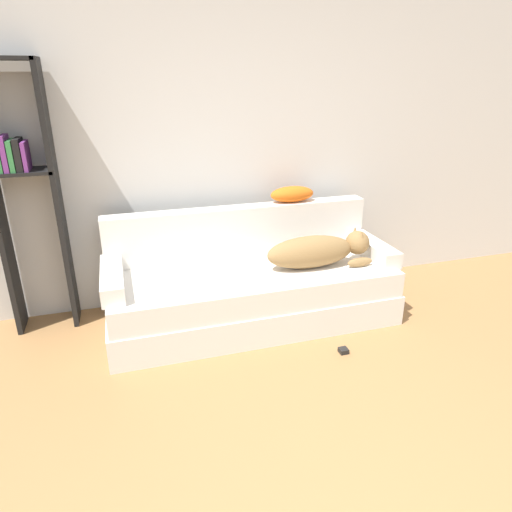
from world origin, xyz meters
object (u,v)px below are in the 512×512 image
dog (318,251)px  throw_pillow (292,194)px  couch (252,296)px  bookshelf (24,187)px  power_adapter (343,351)px  laptop (232,276)px

dog → throw_pillow: 0.56m
couch → dog: 0.62m
throw_pillow → couch: bearing=-140.8°
couch → throw_pillow: throw_pillow is taller
bookshelf → power_adapter: (2.01, -1.05, -1.07)m
laptop → bookshelf: size_ratio=0.18×
couch → power_adapter: couch is taller
power_adapter → dog: bearing=86.9°
throw_pillow → power_adapter: bearing=-88.8°
laptop → throw_pillow: bearing=42.2°
laptop → power_adapter: size_ratio=5.69×
couch → bookshelf: bookshelf is taller
laptop → bookshelf: 1.58m
couch → bookshelf: 1.82m
power_adapter → couch: bearing=127.0°
dog → bookshelf: size_ratio=0.44×
dog → throw_pillow: size_ratio=2.26×
laptop → throw_pillow: size_ratio=0.93×
couch → dog: (0.51, -0.07, 0.35)m
laptop → throw_pillow: throw_pillow is taller
couch → power_adapter: bearing=-53.0°
throw_pillow → power_adapter: size_ratio=6.14×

